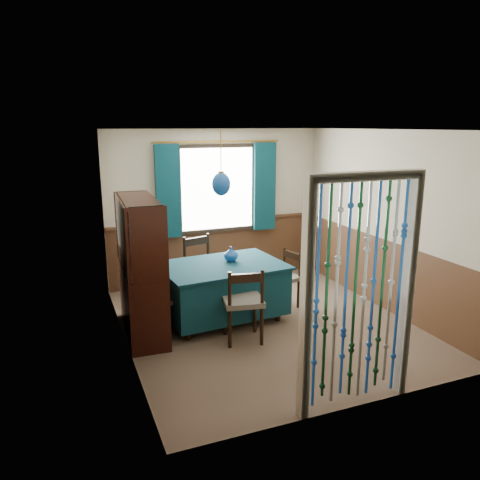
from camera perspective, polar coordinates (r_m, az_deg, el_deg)
name	(u,v)px	position (r m, az deg, el deg)	size (l,w,h in m)	color
floor	(266,324)	(6.29, 3.24, -10.16)	(4.00, 4.00, 0.00)	brown
ceiling	(269,130)	(5.74, 3.58, 13.28)	(4.00, 4.00, 0.00)	silver
wall_back	(216,207)	(7.71, -2.90, 4.09)	(3.60, 3.60, 0.00)	#BCB29A
wall_front	(365,279)	(4.23, 14.95, -4.62)	(3.60, 3.60, 0.00)	#BCB29A
wall_left	(122,245)	(5.40, -14.20, -0.58)	(4.00, 4.00, 0.00)	#BCB29A
wall_right	(385,221)	(6.83, 17.22, 2.22)	(4.00, 4.00, 0.00)	#BCB29A
wainscot_back	(217,251)	(7.86, -2.80, -1.32)	(3.60, 3.60, 0.00)	#4B2E1C
wainscot_front	(358,357)	(4.53, 14.24, -13.61)	(3.60, 3.60, 0.00)	#4B2E1C
wainscot_left	(127,307)	(5.63, -13.59, -7.98)	(4.00, 4.00, 0.00)	#4B2E1C
wainscot_right	(380,272)	(7.01, 16.69, -3.81)	(4.00, 4.00, 0.00)	#4B2E1C
window	(217,189)	(7.62, -2.81, 6.26)	(1.32, 0.12, 1.42)	black
doorway	(359,298)	(4.34, 14.32, -6.90)	(1.16, 0.12, 2.18)	silver
dining_table	(222,288)	(6.27, -2.19, -5.82)	(1.68, 1.23, 0.77)	#0C323D
chair_near	(243,302)	(5.63, 0.41, -7.60)	(0.54, 0.52, 0.94)	black
chair_far	(203,268)	(6.89, -4.56, -3.40)	(0.58, 0.57, 0.97)	black
chair_left	(156,301)	(5.93, -10.16, -7.28)	(0.47, 0.49, 0.82)	black
chair_right	(285,277)	(6.73, 5.46, -4.56)	(0.48, 0.49, 0.82)	black
sideboard	(141,288)	(5.95, -11.92, -5.69)	(0.52, 1.33, 1.71)	black
pendant_lamp	(221,184)	(5.95, -2.31, 6.85)	(0.24, 0.24, 0.82)	olive
vase_table	(231,255)	(6.30, -1.11, -1.78)	(0.17, 0.17, 0.18)	navy
bowl_shelf	(149,246)	(5.49, -11.04, -0.72)	(0.23, 0.23, 0.06)	beige
vase_sideboard	(141,255)	(6.10, -11.96, -1.76)	(0.17, 0.17, 0.18)	beige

